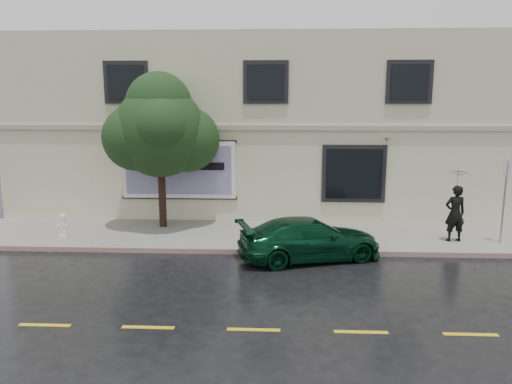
{
  "coord_description": "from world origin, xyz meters",
  "views": [
    {
      "loc": [
        0.5,
        -13.02,
        4.77
      ],
      "look_at": [
        -0.22,
        2.2,
        1.78
      ],
      "focal_mm": 35.0,
      "sensor_mm": 36.0,
      "label": 1
    }
  ],
  "objects_px": {
    "car": "(310,239)",
    "street_tree": "(160,132)",
    "pedestrian": "(455,213)",
    "fire_hydrant": "(63,225)"
  },
  "relations": [
    {
      "from": "car",
      "to": "street_tree",
      "type": "height_order",
      "value": "street_tree"
    },
    {
      "from": "car",
      "to": "fire_hydrant",
      "type": "distance_m",
      "value": 8.12
    },
    {
      "from": "car",
      "to": "fire_hydrant",
      "type": "relative_size",
      "value": 5.26
    },
    {
      "from": "pedestrian",
      "to": "fire_hydrant",
      "type": "bearing_deg",
      "value": -5.76
    },
    {
      "from": "fire_hydrant",
      "to": "street_tree",
      "type": "bearing_deg",
      "value": 34.55
    },
    {
      "from": "pedestrian",
      "to": "street_tree",
      "type": "height_order",
      "value": "street_tree"
    },
    {
      "from": "car",
      "to": "pedestrian",
      "type": "relative_size",
      "value": 2.32
    },
    {
      "from": "pedestrian",
      "to": "fire_hydrant",
      "type": "relative_size",
      "value": 2.27
    },
    {
      "from": "pedestrian",
      "to": "street_tree",
      "type": "relative_size",
      "value": 0.37
    },
    {
      "from": "car",
      "to": "street_tree",
      "type": "distance_m",
      "value": 6.48
    }
  ]
}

